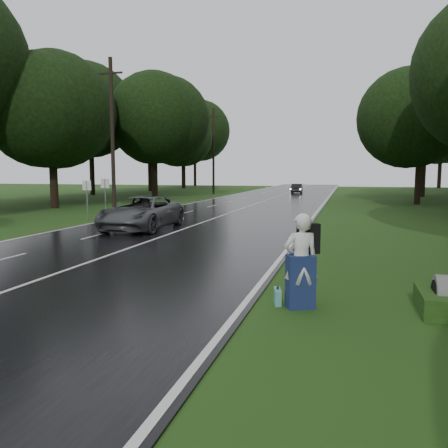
{
  "coord_description": "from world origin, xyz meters",
  "views": [
    {
      "loc": [
        7.92,
        -10.17,
        2.93
      ],
      "look_at": [
        3.78,
        5.01,
        1.1
      ],
      "focal_mm": 36.58,
      "sensor_mm": 36.0,
      "label": 1
    }
  ],
  "objects": [
    {
      "name": "road_sign_a",
      "position": [
        -7.2,
        14.03,
        0.0
      ],
      "size": [
        0.57,
        0.1,
        2.36
      ],
      "primitive_type": null,
      "color": "white",
      "rests_on": "ground"
    },
    {
      "name": "lane_center",
      "position": [
        0.0,
        20.0,
        0.04
      ],
      "size": [
        0.12,
        140.0,
        0.01
      ],
      "primitive_type": "cube",
      "color": "silver",
      "rests_on": "road"
    },
    {
      "name": "road",
      "position": [
        0.0,
        20.0,
        0.02
      ],
      "size": [
        12.0,
        140.0,
        0.04
      ],
      "primitive_type": "cube",
      "color": "black",
      "rests_on": "ground"
    },
    {
      "name": "hitchhiker",
      "position": [
        7.0,
        -0.5,
        0.95
      ],
      "size": [
        0.88,
        0.86,
        2.05
      ],
      "color": "silver",
      "rests_on": "ground"
    },
    {
      "name": "road_sign_b",
      "position": [
        -7.2,
        16.15,
        0.0
      ],
      "size": [
        0.59,
        0.1,
        2.44
      ],
      "primitive_type": null,
      "color": "white",
      "rests_on": "ground"
    },
    {
      "name": "tree_right_f",
      "position": [
        15.98,
        45.89,
        0.0
      ],
      "size": [
        10.06,
        10.06,
        15.72
      ],
      "primitive_type": null,
      "color": "black",
      "rests_on": "ground"
    },
    {
      "name": "suitcase",
      "position": [
        6.48,
        -0.38,
        0.17
      ],
      "size": [
        0.25,
        0.5,
        0.34
      ],
      "primitive_type": "cube",
      "rotation": [
        0.0,
        0.0,
        0.23
      ],
      "color": "teal",
      "rests_on": "ground"
    },
    {
      "name": "utility_pole_far",
      "position": [
        -8.5,
        44.97,
        0.0
      ],
      "size": [
        1.8,
        0.28,
        10.7
      ],
      "primitive_type": null,
      "color": "black",
      "rests_on": "ground"
    },
    {
      "name": "far_car",
      "position": [
        1.41,
        50.0,
        0.66
      ],
      "size": [
        1.48,
        3.82,
        1.24
      ],
      "primitive_type": "imported",
      "rotation": [
        0.0,
        0.0,
        3.19
      ],
      "color": "black",
      "rests_on": "road"
    },
    {
      "name": "tree_left_e",
      "position": [
        -12.55,
        36.05,
        0.0
      ],
      "size": [
        9.42,
        9.42,
        14.72
      ],
      "primitive_type": null,
      "color": "black",
      "rests_on": "ground"
    },
    {
      "name": "tree_right_e",
      "position": [
        13.84,
        33.44,
        0.0
      ],
      "size": [
        8.23,
        8.23,
        12.87
      ],
      "primitive_type": null,
      "color": "black",
      "rests_on": "ground"
    },
    {
      "name": "tree_left_d",
      "position": [
        -14.66,
        21.26,
        0.0
      ],
      "size": [
        8.22,
        8.22,
        12.84
      ],
      "primitive_type": null,
      "color": "black",
      "rests_on": "ground"
    },
    {
      "name": "ground",
      "position": [
        0.0,
        0.0,
        0.0
      ],
      "size": [
        160.0,
        160.0,
        0.0
      ],
      "primitive_type": "plane",
      "color": "#224314",
      "rests_on": "ground"
    },
    {
      "name": "grey_car",
      "position": [
        -2.04,
        10.65,
        0.86
      ],
      "size": [
        2.85,
        5.98,
        1.65
      ],
      "primitive_type": "imported",
      "rotation": [
        0.0,
        0.0,
        0.02
      ],
      "color": "#484B4C",
      "rests_on": "road"
    },
    {
      "name": "tree_left_f",
      "position": [
        -17.74,
        47.72,
        0.0
      ],
      "size": [
        10.21,
        10.21,
        15.96
      ],
      "primitive_type": null,
      "color": "black",
      "rests_on": "ground"
    },
    {
      "name": "utility_pole_mid",
      "position": [
        -8.5,
        19.65,
        0.0
      ],
      "size": [
        1.8,
        0.28,
        10.87
      ],
      "primitive_type": null,
      "color": "black",
      "rests_on": "ground"
    }
  ]
}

